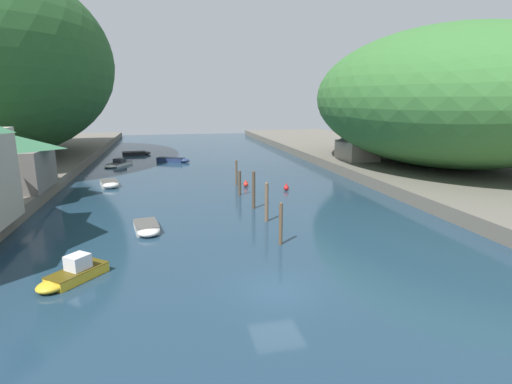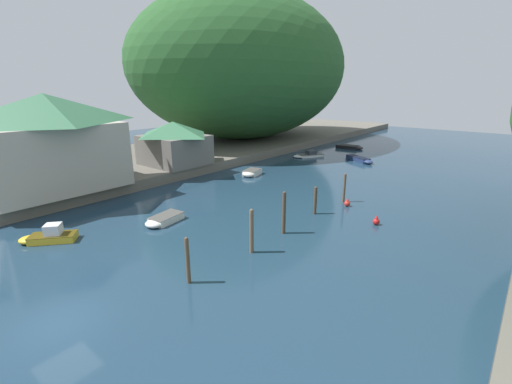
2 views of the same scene
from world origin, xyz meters
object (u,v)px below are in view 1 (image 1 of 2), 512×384
Objects in this scene: boathouse_shed at (0,160)px; boat_navy_launch at (110,184)px; boat_open_rowboat at (174,160)px; boat_mid_channel at (138,153)px; boat_red_skiff at (117,164)px; channel_buoy_far at (246,184)px; boat_white_cruiser at (71,274)px; boat_small_dinghy at (147,228)px; channel_buoy_near at (286,188)px; right_bank_cottage at (357,143)px.

boat_navy_launch is at bearing 31.43° from boathouse_shed.
boat_mid_channel is at bearing -119.60° from boat_open_rowboat.
channel_buoy_far is at bearing 157.96° from boat_red_skiff.
boat_red_skiff is 6.55× the size of channel_buoy_far.
boat_red_skiff is (-1.91, 38.75, -0.10)m from boat_white_cruiser.
boathouse_shed reaches higher than boat_open_rowboat.
boat_white_cruiser is at bearing 55.78° from boat_small_dinghy.
channel_buoy_far is (13.25, 20.71, -0.08)m from boat_white_cruiser.
boat_navy_launch is at bearing -47.16° from boat_white_cruiser.
channel_buoy_far is at bearing -82.42° from boat_white_cruiser.
channel_buoy_near is (18.91, -20.72, 0.02)m from boat_red_skiff.
channel_buoy_far is (13.10, -29.35, 0.03)m from boat_mid_channel.
boat_white_cruiser reaches higher than boat_red_skiff.
boat_white_cruiser is 1.12× the size of boat_navy_launch.
boat_small_dinghy is 17.13m from boat_navy_launch.
channel_buoy_near reaches higher than channel_buoy_far.
boat_mid_channel is at bearing -49.98° from boat_white_cruiser.
channel_buoy_near is at bearing -93.11° from boat_white_cruiser.
boat_open_rowboat is 1.45× the size of boat_small_dinghy.
boat_red_skiff is (-8.05, -1.66, -0.03)m from boat_open_rowboat.
right_bank_cottage is 7.41× the size of channel_buoy_far.
boat_mid_channel is at bearing -72.41° from boat_red_skiff.
boathouse_shed is 2.15× the size of boat_white_cruiser.
channel_buoy_far reaches higher than boat_mid_channel.
boat_navy_launch is at bearing -83.55° from boat_small_dinghy.
boat_small_dinghy is at bearing 127.61° from boat_red_skiff.
boathouse_shed reaches higher than boat_navy_launch.
boat_mid_channel is (0.15, 50.06, -0.10)m from boat_white_cruiser.
boat_open_rowboat is 0.98× the size of boat_red_skiff.
channel_buoy_near is (16.85, -32.02, 0.03)m from boat_mid_channel.
boathouse_shed is 26.94m from boat_open_rowboat.
boat_small_dinghy is (-26.94, -21.90, -3.18)m from right_bank_cottage.
boat_navy_launch is at bearing 121.03° from boat_red_skiff.
right_bank_cottage reaches higher than boat_small_dinghy.
boat_mid_channel is 26.25m from boat_navy_launch.
boathouse_shed is 10.43m from boat_navy_launch.
boat_white_cruiser is 4.67× the size of channel_buoy_far.
boat_mid_channel is 1.44× the size of boat_navy_launch.
channel_buoy_far is at bearing 152.97° from boat_navy_launch.
right_bank_cottage is 34.86m from boat_small_dinghy.
right_bank_cottage is 19.40m from channel_buoy_far.
boat_white_cruiser is 0.78× the size of boat_mid_channel.
channel_buoy_far is (7.11, -19.70, -0.01)m from boat_open_rowboat.
boathouse_shed is 1.67× the size of boat_mid_channel.
boathouse_shed is 21.70m from boat_red_skiff.
boat_red_skiff is at bearing 130.04° from channel_buoy_far.
right_bank_cottage is at bearing 14.74° from boathouse_shed.
right_bank_cottage reaches higher than boat_mid_channel.
right_bank_cottage is at bearing 174.98° from boat_navy_launch.
boat_white_cruiser is 24.58m from channel_buoy_far.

